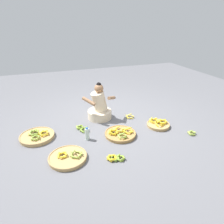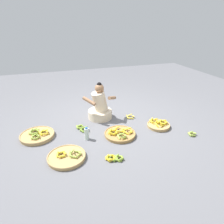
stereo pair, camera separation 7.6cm
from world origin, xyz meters
The scene contains 11 objects.
ground_plane centered at (0.00, 0.00, 0.00)m, with size 10.00×10.00×0.00m, color slate.
vendor_woman_front centered at (-0.11, 0.30, 0.26)m, with size 0.76×0.52×0.82m.
banana_basket_back_left centered at (0.91, -0.46, 0.04)m, with size 0.46×0.46×0.13m.
banana_basket_mid_right centered at (0.05, -0.53, 0.04)m, with size 0.59×0.59×0.13m.
banana_basket_near_vendor centered at (-0.98, -0.90, 0.04)m, with size 0.60×0.60×0.13m.
banana_basket_near_bicycle centered at (-1.43, -0.10, 0.04)m, with size 0.62×0.62×0.14m.
loose_bananas_mid_left centered at (-0.58, -0.08, 0.03)m, with size 0.24×0.31×0.09m.
loose_bananas_front_left centered at (1.34, -0.95, 0.03)m, with size 0.16×0.16×0.08m.
loose_bananas_front_center centered at (-0.28, -1.16, 0.03)m, with size 0.31×0.23×0.08m.
loose_bananas_back_right centered at (0.52, 0.09, 0.03)m, with size 0.18×0.19×0.09m.
water_bottle centered at (-0.57, -0.46, 0.11)m, with size 0.08×0.08×0.24m.
Camera 1 is at (-1.16, -3.46, 1.99)m, focal length 31.50 mm.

